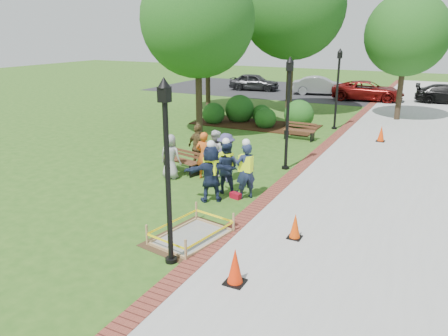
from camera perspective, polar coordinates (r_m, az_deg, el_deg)
The scene contains 36 objects.
ground at distance 13.37m, azimuth -4.26°, elevation -5.19°, with size 100.00×100.00×0.00m, color #285116.
sidewalk at distance 21.20m, azimuth 22.18°, elevation 2.22°, with size 6.00×60.00×0.02m, color #9E9E99.
brick_edging at distance 21.67m, azimuth 13.64°, elevation 3.36°, with size 0.50×60.00×0.03m, color maroon.
mulch_bed at distance 24.95m, azimuth 4.09°, elevation 5.68°, with size 7.00×3.00×0.05m, color #381E0F.
parking_lot at distance 38.41m, azimuth 17.24°, elevation 9.14°, with size 36.00×12.00×0.01m, color black.
wet_concrete_pad at distance 11.41m, azimuth -4.25°, elevation -8.09°, with size 2.08×2.56×0.55m.
bench_near at distance 16.53m, azimuth -5.53°, elevation 0.29°, with size 1.63×0.84×0.84m.
bench_far at distance 21.76m, azimuth 9.82°, elevation 4.35°, with size 1.55×0.56×0.83m.
cone_front at distance 9.43m, azimuth 1.46°, elevation -12.82°, with size 0.42×0.42×0.83m.
cone_back at distance 11.47m, azimuth 9.27°, elevation -7.57°, with size 0.35×0.35×0.70m.
cone_far at distance 22.32m, azimuth 19.84°, elevation 4.19°, with size 0.40×0.40×0.79m.
toolbox at distance 14.02m, azimuth 1.55°, elevation -3.63°, with size 0.37×0.21×0.19m, color maroon.
lamp_near at distance 9.52m, azimuth -7.44°, elevation 1.02°, with size 0.28×0.28×4.26m.
lamp_mid at distance 16.58m, azimuth 8.37°, elevation 8.10°, with size 0.28×0.28×4.26m.
lamp_far at distance 24.23m, azimuth 14.63°, elevation 10.71°, with size 0.28×0.28×4.26m.
tree_left at distance 21.99m, azimuth -3.47°, elevation 18.75°, with size 5.51×5.51×8.38m.
tree_back at distance 28.07m, azimuth 8.99°, elevation 20.14°, with size 6.30×6.30×9.65m.
tree_right at distance 27.89m, azimuth 22.77°, elevation 15.78°, with size 4.69×4.69×7.26m.
tree_far at distance 28.79m, azimuth -2.20°, elevation 18.38°, with size 5.50×5.50×8.31m.
shrub_a at distance 25.36m, azimuth -1.37°, elevation 5.87°, with size 1.29×1.29×1.29m, color #174C15.
shrub_b at distance 25.90m, azimuth 2.03°, elevation 6.11°, with size 1.69×1.69×1.69m, color #174C15.
shrub_c at distance 24.29m, azimuth 5.40°, elevation 5.27°, with size 1.19×1.19×1.19m, color #174C15.
shrub_d at distance 24.70m, azimuth 9.68°, elevation 5.30°, with size 1.63×1.63×1.63m, color #174C15.
shrub_e at distance 25.79m, azimuth 4.90°, elevation 6.01°, with size 1.10×1.10×1.10m, color #174C15.
casual_person_a at distance 15.81m, azimuth -7.03°, elevation 1.49°, with size 0.54×0.36×1.62m.
casual_person_b at distance 15.65m, azimuth -2.59°, elevation 1.63°, with size 0.60×0.44×1.73m.
casual_person_c at distance 16.05m, azimuth -1.09°, elevation 2.00°, with size 0.64×0.54×1.70m.
casual_person_d at distance 16.59m, azimuth -3.41°, elevation 2.67°, with size 0.67×0.54×1.80m.
casual_person_e at distance 15.34m, azimuth 0.27°, elevation 1.34°, with size 0.57×0.38×1.74m.
hivis_worker_a at distance 13.53m, azimuth -1.70°, elevation -0.46°, with size 0.69×0.64×1.97m.
hivis_worker_b at distance 13.78m, azimuth 2.85°, elevation -0.17°, with size 0.66×0.68×1.96m.
hivis_worker_c at distance 14.26m, azimuth 0.25°, elevation 0.30°, with size 0.60×0.44×1.86m.
parked_car_a at distance 39.48m, azimuth 3.96°, elevation 10.09°, with size 4.95×2.15×1.62m, color #262629.
parked_car_b at distance 37.55m, azimuth 12.40°, elevation 9.33°, with size 4.93×2.14×1.61m, color #9C9CA1.
parked_car_c at distance 35.41m, azimuth 18.13°, elevation 8.39°, with size 4.88×2.12×1.59m, color maroon.
parked_car_d at distance 36.14m, azimuth 27.25°, elevation 7.49°, with size 4.56×1.98×1.49m, color black.
Camera 1 is at (6.45, -10.51, 5.18)m, focal length 35.00 mm.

